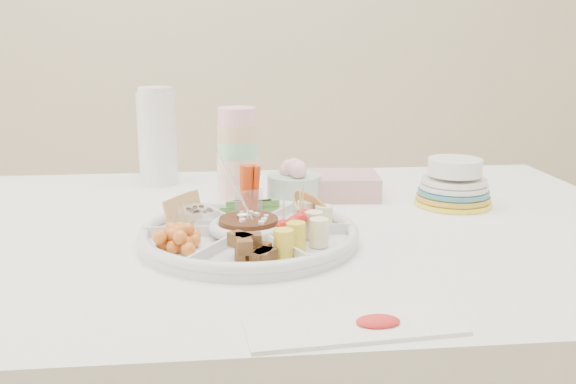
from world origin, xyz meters
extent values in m
cylinder|color=silver|center=(-0.05, -0.10, 0.78)|extent=(0.40, 0.40, 0.04)
cylinder|color=black|center=(-0.05, -0.10, 0.79)|extent=(0.11, 0.11, 0.04)
cylinder|color=#CEF6C9|center=(-0.06, 0.16, 0.88)|extent=(0.11, 0.11, 0.24)
cylinder|color=white|center=(-0.24, 0.38, 0.88)|extent=(0.10, 0.10, 0.24)
cylinder|color=#A9CFBF|center=(0.07, 0.18, 0.80)|extent=(0.15, 0.15, 0.09)
cube|color=#C48D91|center=(0.18, 0.21, 0.78)|extent=(0.17, 0.15, 0.05)
cylinder|color=yellow|center=(0.40, 0.11, 0.81)|extent=(0.18, 0.18, 0.10)
cube|color=white|center=(0.07, -0.45, 0.76)|extent=(0.28, 0.12, 0.01)
camera|label=1|loc=(-0.09, -1.18, 1.12)|focal=40.00mm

